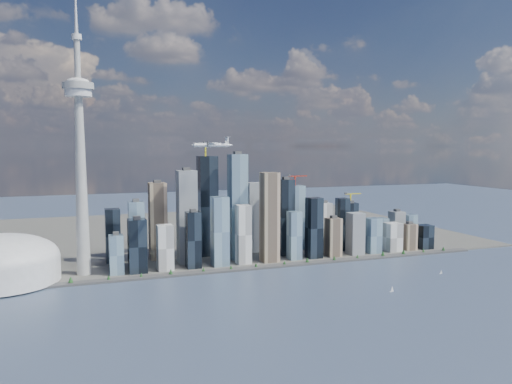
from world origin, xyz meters
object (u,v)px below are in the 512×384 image
object	(u,v)px
sailboat_east	(441,272)
sailboat_west	(392,290)
airplane	(212,145)
dome_stadium	(0,262)
needle_tower	(80,151)

from	to	relation	value
sailboat_east	sailboat_west	bearing A→B (deg)	-150.59
airplane	dome_stadium	bearing A→B (deg)	165.37
sailboat_west	airplane	bearing A→B (deg)	144.79
airplane	sailboat_west	xyz separation A→B (m)	(261.97, -189.92, -244.89)
needle_tower	sailboat_west	size ratio (longest dim) A/B	53.74
needle_tower	sailboat_west	distance (m)	612.25
needle_tower	airplane	distance (m)	246.56
airplane	sailboat_east	size ratio (longest dim) A/B	9.59
needle_tower	dome_stadium	bearing A→B (deg)	-175.91
sailboat_west	dome_stadium	bearing A→B (deg)	156.95
airplane	sailboat_east	distance (m)	502.90
sailboat_west	sailboat_east	bearing A→B (deg)	24.09
airplane	sailboat_west	size ratio (longest dim) A/B	7.60
needle_tower	sailboat_east	xyz separation A→B (m)	(648.24, -217.86, -233.23)
needle_tower	dome_stadium	distance (m)	241.40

